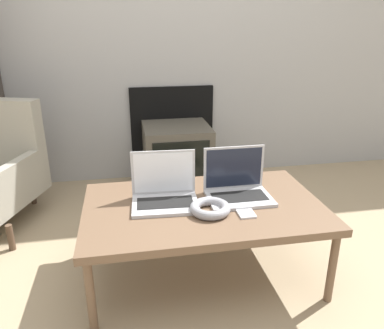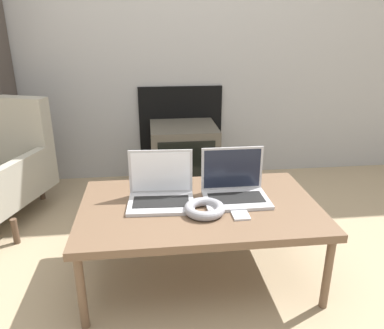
{
  "view_description": "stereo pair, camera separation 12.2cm",
  "coord_description": "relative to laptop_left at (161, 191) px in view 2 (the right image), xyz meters",
  "views": [
    {
      "loc": [
        -0.34,
        -1.22,
        1.18
      ],
      "look_at": [
        0.0,
        0.61,
        0.47
      ],
      "focal_mm": 35.0,
      "sensor_mm": 36.0,
      "label": 1
    },
    {
      "loc": [
        -0.22,
        -1.24,
        1.18
      ],
      "look_at": [
        0.0,
        0.61,
        0.47
      ],
      "focal_mm": 35.0,
      "sensor_mm": 36.0,
      "label": 2
    }
  ],
  "objects": [
    {
      "name": "headphones",
      "position": [
        0.19,
        -0.14,
        -0.03
      ],
      "size": [
        0.18,
        0.18,
        0.04
      ],
      "color": "gray",
      "rests_on": "table"
    },
    {
      "name": "laptop_right",
      "position": [
        0.35,
        0.0,
        0.0
      ],
      "size": [
        0.3,
        0.22,
        0.23
      ],
      "rotation": [
        0.0,
        0.0,
        0.0
      ],
      "color": "#B2B2B7",
      "rests_on": "table"
    },
    {
      "name": "phone",
      "position": [
        0.34,
        -0.16,
        -0.05
      ],
      "size": [
        0.07,
        0.14,
        0.01
      ],
      "color": "silver",
      "rests_on": "table"
    },
    {
      "name": "laptop_left",
      "position": [
        0.0,
        0.0,
        0.0
      ],
      "size": [
        0.32,
        0.24,
        0.23
      ],
      "rotation": [
        0.0,
        0.0,
        -0.06
      ],
      "color": "#B2B2B7",
      "rests_on": "table"
    },
    {
      "name": "ground_plane",
      "position": [
        0.18,
        -0.37,
        -0.44
      ],
      "size": [
        14.0,
        14.0,
        0.0
      ],
      "primitive_type": "plane",
      "color": "#998466"
    },
    {
      "name": "wall_back",
      "position": [
        0.18,
        1.3,
        0.85
      ],
      "size": [
        7.0,
        0.08,
        2.6
      ],
      "color": "#999999",
      "rests_on": "ground_plane"
    },
    {
      "name": "table",
      "position": [
        0.18,
        -0.06,
        -0.08
      ],
      "size": [
        1.11,
        0.67,
        0.38
      ],
      "color": "brown",
      "rests_on": "ground_plane"
    },
    {
      "name": "tv",
      "position": [
        0.2,
        1.03,
        -0.2
      ],
      "size": [
        0.48,
        0.46,
        0.48
      ],
      "color": "#4C473D",
      "rests_on": "ground_plane"
    }
  ]
}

